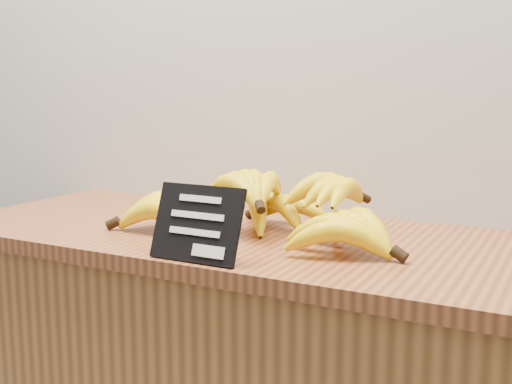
% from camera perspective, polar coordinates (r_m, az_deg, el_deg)
% --- Properties ---
extents(counter_top, '(1.36, 0.54, 0.03)m').
position_cam_1_polar(counter_top, '(1.28, 1.04, -4.32)').
color(counter_top, '#94532E').
rests_on(counter_top, counter).
extents(chalkboard_sign, '(0.16, 0.05, 0.12)m').
position_cam_1_polar(chalkboard_sign, '(1.07, -5.27, -2.82)').
color(chalkboard_sign, black).
rests_on(chalkboard_sign, counter_top).
extents(banana_pile, '(0.60, 0.40, 0.12)m').
position_cam_1_polar(banana_pile, '(1.24, 0.97, -1.66)').
color(banana_pile, yellow).
rests_on(banana_pile, counter_top).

